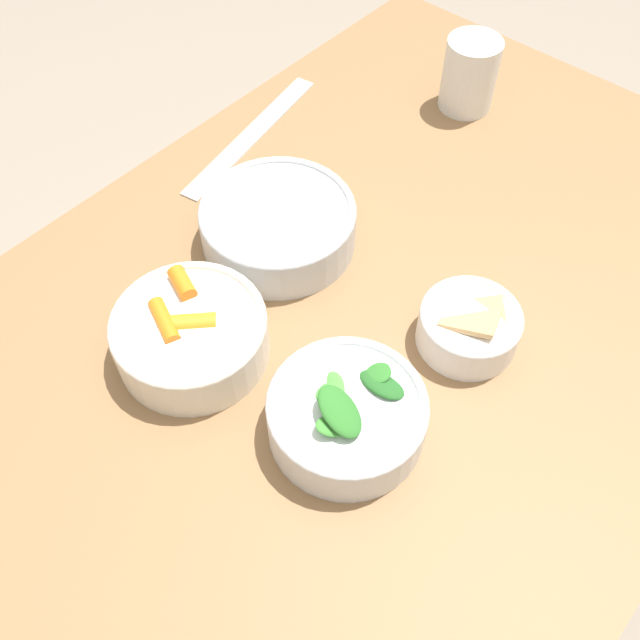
% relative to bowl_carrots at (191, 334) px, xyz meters
% --- Properties ---
extents(ground_plane, '(10.00, 10.00, 0.00)m').
position_rel_bowl_carrots_xyz_m(ground_plane, '(0.11, -0.11, -0.81)').
color(ground_plane, gray).
extents(dining_table, '(1.29, 0.78, 0.77)m').
position_rel_bowl_carrots_xyz_m(dining_table, '(0.11, -0.11, -0.15)').
color(dining_table, olive).
rests_on(dining_table, ground_plane).
extents(bowl_carrots, '(0.17, 0.17, 0.07)m').
position_rel_bowl_carrots_xyz_m(bowl_carrots, '(0.00, 0.00, 0.00)').
color(bowl_carrots, silver).
rests_on(bowl_carrots, dining_table).
extents(bowl_greens, '(0.16, 0.16, 0.08)m').
position_rel_bowl_carrots_xyz_m(bowl_greens, '(0.04, -0.19, -0.00)').
color(bowl_greens, silver).
rests_on(bowl_greens, dining_table).
extents(bowl_beans_hotdog, '(0.19, 0.19, 0.06)m').
position_rel_bowl_carrots_xyz_m(bowl_beans_hotdog, '(0.18, 0.04, -0.00)').
color(bowl_beans_hotdog, silver).
rests_on(bowl_beans_hotdog, dining_table).
extents(bowl_cookies, '(0.11, 0.11, 0.06)m').
position_rel_bowl_carrots_xyz_m(bowl_cookies, '(0.21, -0.22, -0.01)').
color(bowl_cookies, white).
rests_on(bowl_cookies, dining_table).
extents(ruler, '(0.30, 0.08, 0.00)m').
position_rel_bowl_carrots_xyz_m(ruler, '(0.31, 0.21, -0.03)').
color(ruler, silver).
rests_on(ruler, dining_table).
extents(cup, '(0.08, 0.08, 0.10)m').
position_rel_bowl_carrots_xyz_m(cup, '(0.56, 0.02, 0.02)').
color(cup, silver).
rests_on(cup, dining_table).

